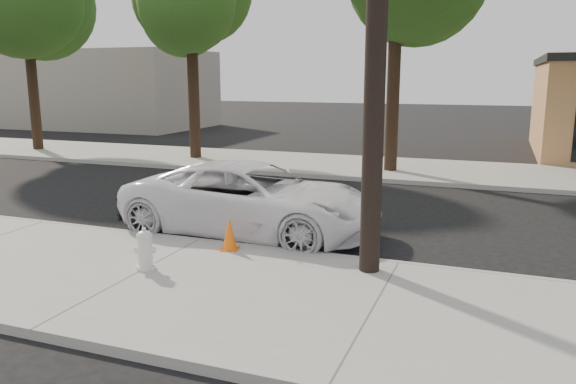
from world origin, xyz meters
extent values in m
plane|color=black|center=(0.00, 0.00, 0.00)|extent=(120.00, 120.00, 0.00)
cube|color=gray|center=(0.00, -4.30, 0.07)|extent=(90.00, 4.40, 0.15)
cube|color=gray|center=(0.00, 8.50, 0.07)|extent=(90.00, 5.00, 0.15)
cube|color=#9E9B93|center=(0.00, -2.10, 0.07)|extent=(90.00, 0.12, 0.16)
cube|color=gray|center=(-20.00, 20.00, 2.50)|extent=(14.00, 8.00, 5.00)
cylinder|color=black|center=(-14.00, 8.00, 2.40)|extent=(0.44, 0.44, 4.50)
sphere|color=#204513|center=(-14.00, 8.00, 6.15)|extent=(4.50, 4.50, 4.50)
cylinder|color=black|center=(-6.00, 8.20, 2.28)|extent=(0.44, 0.44, 4.25)
sphere|color=#204513|center=(-6.00, 8.20, 5.80)|extent=(4.20, 4.20, 4.20)
cylinder|color=black|center=(2.00, 7.80, 2.53)|extent=(0.44, 0.44, 4.75)
imported|color=white|center=(0.59, -0.86, 0.78)|extent=(5.66, 2.74, 1.55)
cylinder|color=silver|center=(0.04, -4.00, 0.18)|extent=(0.33, 0.33, 0.06)
cylinder|color=silver|center=(0.04, -4.00, 0.43)|extent=(0.25, 0.25, 0.56)
ellipsoid|color=silver|center=(0.04, -4.00, 0.73)|extent=(0.27, 0.27, 0.19)
cylinder|color=silver|center=(0.04, -4.00, 0.49)|extent=(0.37, 0.22, 0.11)
cylinder|color=silver|center=(0.04, -4.00, 0.49)|extent=(0.19, 0.22, 0.14)
cube|color=orange|center=(0.88, -2.50, 0.16)|extent=(0.39, 0.39, 0.02)
cone|color=orange|center=(0.88, -2.50, 0.46)|extent=(0.35, 0.35, 0.62)
camera|label=1|loc=(5.51, -11.63, 3.36)|focal=35.00mm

